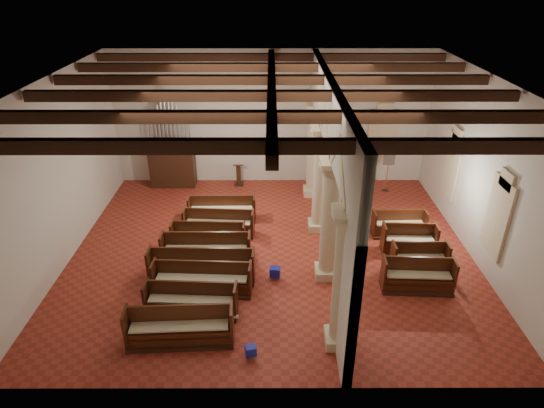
{
  "coord_description": "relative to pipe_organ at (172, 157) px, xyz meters",
  "views": [
    {
      "loc": [
        -0.02,
        -13.63,
        9.04
      ],
      "look_at": [
        0.01,
        0.5,
        1.61
      ],
      "focal_mm": 30.0,
      "sensor_mm": 36.0,
      "label": 1
    }
  ],
  "objects": [
    {
      "name": "wall_left",
      "position": [
        -2.5,
        -5.5,
        1.63
      ],
      "size": [
        0.02,
        12.0,
        6.0
      ],
      "primitive_type": "cube",
      "color": "beige",
      "rests_on": "floor"
    },
    {
      "name": "processional_banner",
      "position": [
        9.66,
        -0.63,
        -0.6
      ],
      "size": [
        0.5,
        0.64,
        2.19
      ],
      "rotation": [
        0.0,
        0.0,
        -0.03
      ],
      "color": "#3A1E12",
      "rests_on": "floor"
    },
    {
      "name": "lectern",
      "position": [
        2.98,
        -0.01,
        -0.92
      ],
      "size": [
        0.44,
        0.44,
        1.09
      ],
      "rotation": [
        0.0,
        0.0,
        0.0
      ],
      "color": "#3B1C13",
      "rests_on": "floor"
    },
    {
      "name": "nave_pew_6",
      "position": [
        2.51,
        -4.38,
        -1.04
      ],
      "size": [
        2.68,
        0.84,
        1.0
      ],
      "rotation": [
        0.0,
        0.0,
        -0.06
      ],
      "color": "#3A1E12",
      "rests_on": "floor"
    },
    {
      "name": "tube_heater_a",
      "position": [
        3.06,
        -9.25,
        -1.21
      ],
      "size": [
        1.0,
        0.3,
        0.1
      ],
      "primitive_type": "cylinder",
      "rotation": [
        0.0,
        1.57,
        0.2
      ],
      "color": "silver",
      "rests_on": "floor"
    },
    {
      "name": "hymnal_box_a",
      "position": [
        3.95,
        -10.52,
        -1.13
      ],
      "size": [
        0.33,
        0.29,
        0.27
      ],
      "primitive_type": "cube",
      "rotation": [
        0.0,
        0.0,
        0.29
      ],
      "color": "navy",
      "rests_on": "floor"
    },
    {
      "name": "aisle_pew_1",
      "position": [
        9.38,
        -6.71,
        -1.02
      ],
      "size": [
        1.83,
        0.69,
        1.03
      ],
      "rotation": [
        0.0,
        0.0,
        0.0
      ],
      "color": "#3A1E12",
      "rests_on": "floor"
    },
    {
      "name": "floor",
      "position": [
        4.5,
        -5.5,
        -1.37
      ],
      "size": [
        14.0,
        14.0,
        0.0
      ],
      "primitive_type": "plane",
      "color": "maroon",
      "rests_on": "ground"
    },
    {
      "name": "nave_pew_4",
      "position": [
        2.28,
        -6.24,
        -1.0
      ],
      "size": [
        3.01,
        0.74,
        1.11
      ],
      "rotation": [
        0.0,
        0.0,
        -0.0
      ],
      "color": "#3A1E12",
      "rests_on": "floor"
    },
    {
      "name": "nave_pew_2",
      "position": [
        2.36,
        -7.83,
        -1.03
      ],
      "size": [
        3.07,
        0.84,
        1.05
      ],
      "rotation": [
        0.0,
        0.0,
        -0.05
      ],
      "color": "#3A1E12",
      "rests_on": "floor"
    },
    {
      "name": "ceiling",
      "position": [
        4.5,
        -5.5,
        4.63
      ],
      "size": [
        14.0,
        14.0,
        0.0
      ],
      "primitive_type": "plane",
      "rotation": [
        3.14,
        0.0,
        0.0
      ],
      "color": "black",
      "rests_on": "wall_back"
    },
    {
      "name": "wall_right",
      "position": [
        11.5,
        -5.5,
        1.63
      ],
      "size": [
        0.02,
        12.0,
        6.0
      ],
      "primitive_type": "cube",
      "color": "beige",
      "rests_on": "floor"
    },
    {
      "name": "hymnal_box_b",
      "position": [
        4.6,
        -7.17,
        -1.11
      ],
      "size": [
        0.36,
        0.3,
        0.33
      ],
      "primitive_type": "cube",
      "rotation": [
        0.0,
        0.0,
        -0.12
      ],
      "color": "#151E93",
      "rests_on": "floor"
    },
    {
      "name": "aisle_pew_3",
      "position": [
        9.27,
        -4.46,
        -1.04
      ],
      "size": [
        2.0,
        0.74,
        1.0
      ],
      "rotation": [
        0.0,
        0.0,
        0.04
      ],
      "color": "#3A1E12",
      "rests_on": "floor"
    },
    {
      "name": "wall_front",
      "position": [
        4.5,
        -11.5,
        1.63
      ],
      "size": [
        14.0,
        0.02,
        6.0
      ],
      "primitive_type": "cube",
      "color": "beige",
      "rests_on": "floor"
    },
    {
      "name": "dossal_curtain",
      "position": [
        8.0,
        0.42,
        -0.21
      ],
      "size": [
        1.8,
        0.07,
        2.17
      ],
      "color": "maroon",
      "rests_on": "floor"
    },
    {
      "name": "wall_back",
      "position": [
        4.5,
        0.5,
        1.63
      ],
      "size": [
        14.0,
        0.02,
        6.0
      ],
      "primitive_type": "cube",
      "color": "beige",
      "rests_on": "floor"
    },
    {
      "name": "pipe_organ",
      "position": [
        0.0,
        0.0,
        0.0
      ],
      "size": [
        2.1,
        0.85,
        4.4
      ],
      "color": "#3A1E12",
      "rests_on": "floor"
    },
    {
      "name": "hymnal_box_c",
      "position": [
        3.28,
        -5.18,
        -1.12
      ],
      "size": [
        0.31,
        0.25,
        0.3
      ],
      "primitive_type": "cube",
      "rotation": [
        0.0,
        0.0,
        0.04
      ],
      "color": "#16309B",
      "rests_on": "floor"
    },
    {
      "name": "aisle_pew_2",
      "position": [
        9.33,
        -5.62,
        -1.0
      ],
      "size": [
        1.89,
        0.79,
        1.09
      ],
      "rotation": [
        0.0,
        0.0,
        -0.03
      ],
      "color": "#3A1E12",
      "rests_on": "floor"
    },
    {
      "name": "window_back",
      "position": [
        9.5,
        0.48,
        0.83
      ],
      "size": [
        1.0,
        0.03,
        2.2
      ],
      "primitive_type": "cube",
      "color": "#327159",
      "rests_on": "wall_back"
    },
    {
      "name": "ceiling_beams",
      "position": [
        4.5,
        -5.5,
        4.45
      ],
      "size": [
        13.8,
        11.8,
        0.3
      ],
      "primitive_type": null,
      "color": "#3A1E12",
      "rests_on": "wall_back"
    },
    {
      "name": "nave_pew_3",
      "position": [
        2.26,
        -7.21,
        -1.01
      ],
      "size": [
        3.4,
        0.81,
        1.11
      ],
      "rotation": [
        0.0,
        0.0,
        -0.02
      ],
      "color": "#3A1E12",
      "rests_on": "floor"
    },
    {
      "name": "window_right_a",
      "position": [
        11.48,
        -7.0,
        0.83
      ],
      "size": [
        0.03,
        1.0,
        2.2
      ],
      "primitive_type": "cube",
      "color": "#327159",
      "rests_on": "wall_right"
    },
    {
      "name": "arcade",
      "position": [
        6.3,
        -5.5,
        2.19
      ],
      "size": [
        0.9,
        11.9,
        6.0
      ],
      "color": "beige",
      "rests_on": "floor"
    },
    {
      "name": "nave_pew_7",
      "position": [
        2.53,
        -3.31,
        -1.03
      ],
      "size": [
        2.66,
        0.71,
        1.02
      ],
      "rotation": [
        0.0,
        0.0,
        0.01
      ],
      "color": "#3A1E12",
      "rests_on": "floor"
    },
    {
      "name": "window_right_b",
      "position": [
        11.48,
        -3.0,
        0.83
      ],
      "size": [
        0.03,
        1.0,
        2.2
      ],
      "primitive_type": "cube",
      "color": "#327159",
      "rests_on": "wall_right"
    },
    {
      "name": "nave_pew_1",
      "position": [
        2.17,
        -8.84,
        -1.03
      ],
      "size": [
        2.69,
        0.83,
        1.04
      ],
      "rotation": [
        0.0,
        0.0,
        -0.05
      ],
      "color": "#3A1E12",
      "rests_on": "floor"
    },
    {
      "name": "tube_heater_b",
      "position": [
        1.74,
        -8.38,
        -1.21
      ],
      "size": [
        0.86,
        0.18,
        0.09
      ],
      "primitive_type": "cylinder",
      "rotation": [
        0.0,
        1.57,
        -0.11
      ],
      "color": "white",
      "rests_on": "floor"
    },
    {
      "name": "aisle_pew_0",
      "position": [
        9.03,
        -7.72,
        -1.0
      ],
      "size": [
        2.23,
        0.86,
        1.1
      ],
      "rotation": [
        0.0,
        0.0,
        -0.06
      ],
      "color": "#3A1E12",
      "rests_on": "floor"
    },
    {
      "name": "nave_pew_5",
      "position": [
        2.22,
        -5.24,
        -1.06
      ],
      "size": [
        2.67,
        0.74,
        0.95
      ],
      "rotation": [
        0.0,
        0.0,
        -0.04
      ],
      "color": "#3A1E12",
      "rests_on": "floor"
    },
    {
      "name": "nave_pew_0",
      "position": [
        2.05,
        -9.96,
        -1.0
      ],
      "size": [
        2.87,
        0.88,
        1.12
      ],
      "rotation": [
        0.0,
        0.0,
        0.05
      ],
      "color": "#3A1E12",
      "rests_on": "floor"
    }
  ]
}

